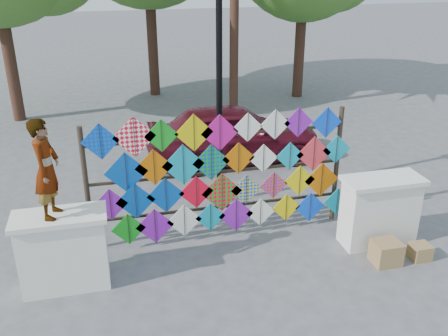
{
  "coord_description": "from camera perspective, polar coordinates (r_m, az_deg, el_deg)",
  "views": [
    {
      "loc": [
        -1.87,
        -7.12,
        4.89
      ],
      "look_at": [
        0.05,
        0.6,
        1.41
      ],
      "focal_mm": 40.0,
      "sensor_mm": 36.0,
      "label": 1
    }
  ],
  "objects": [
    {
      "name": "ground",
      "position": [
        8.84,
        0.66,
        -9.98
      ],
      "size": [
        80.0,
        80.0,
        0.0
      ],
      "primitive_type": "plane",
      "color": "slate",
      "rests_on": "ground"
    },
    {
      "name": "parapet_left",
      "position": [
        8.16,
        -17.87,
        -8.98
      ],
      "size": [
        1.4,
        0.65,
        1.28
      ],
      "color": "white",
      "rests_on": "ground"
    },
    {
      "name": "sedan",
      "position": [
        12.42,
        1.11,
        4.02
      ],
      "size": [
        4.28,
        1.75,
        1.45
      ],
      "primitive_type": "imported",
      "rotation": [
        0.0,
        0.0,
        1.58
      ],
      "color": "#540E1D",
      "rests_on": "ground"
    },
    {
      "name": "kite_rack",
      "position": [
        8.87,
        -0.38,
        -0.83
      ],
      "size": [
        4.92,
        0.24,
        2.43
      ],
      "color": "#2C2218",
      "rests_on": "ground"
    },
    {
      "name": "cardboard_box_far",
      "position": [
        9.32,
        21.5,
        -8.89
      ],
      "size": [
        0.33,
        0.3,
        0.28
      ],
      "primitive_type": "cube",
      "color": "olive",
      "rests_on": "ground"
    },
    {
      "name": "parapet_right",
      "position": [
        9.31,
        17.35,
        -4.64
      ],
      "size": [
        1.4,
        0.65,
        1.28
      ],
      "color": "white",
      "rests_on": "ground"
    },
    {
      "name": "cardboard_box_near",
      "position": [
        8.98,
        18.04,
        -9.15
      ],
      "size": [
        0.46,
        0.41,
        0.41
      ],
      "primitive_type": "cube",
      "color": "olive",
      "rests_on": "ground"
    },
    {
      "name": "vendor_woman",
      "position": [
        7.54,
        -19.64,
        -0.09
      ],
      "size": [
        0.49,
        0.62,
        1.51
      ],
      "primitive_type": "imported",
      "rotation": [
        0.0,
        0.0,
        1.32
      ],
      "color": "#99999E",
      "rests_on": "parapet_left"
    },
    {
      "name": "lamppost",
      "position": [
        9.63,
        -0.55,
        10.41
      ],
      "size": [
        0.28,
        0.28,
        4.46
      ],
      "color": "black",
      "rests_on": "ground"
    }
  ]
}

